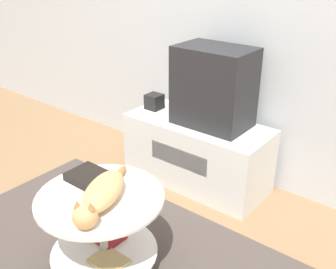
% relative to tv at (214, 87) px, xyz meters
% --- Properties ---
extents(ground_plane, '(12.00, 12.00, 0.00)m').
position_rel_tv_xyz_m(ground_plane, '(-0.03, -1.03, -0.76)').
color(ground_plane, '#93704C').
extents(rug, '(2.06, 1.27, 0.02)m').
position_rel_tv_xyz_m(rug, '(-0.03, -1.03, -0.75)').
color(rug, '#4C423D').
rests_on(rug, ground_plane).
extents(tv_stand, '(1.05, 0.46, 0.49)m').
position_rel_tv_xyz_m(tv_stand, '(-0.10, -0.03, -0.51)').
color(tv_stand, silver).
rests_on(tv_stand, ground_plane).
extents(tv, '(0.51, 0.34, 0.54)m').
position_rel_tv_xyz_m(tv, '(0.00, 0.00, 0.00)').
color(tv, '#232326').
rests_on(tv, tv_stand).
extents(speaker, '(0.11, 0.11, 0.11)m').
position_rel_tv_xyz_m(speaker, '(-0.51, -0.02, -0.21)').
color(speaker, black).
rests_on(speaker, tv_stand).
extents(coffee_table, '(0.64, 0.64, 0.47)m').
position_rel_tv_xyz_m(coffee_table, '(0.06, -1.11, -0.44)').
color(coffee_table, '#B2B2B7').
rests_on(coffee_table, rug).
extents(dvd_box, '(0.21, 0.17, 0.04)m').
position_rel_tv_xyz_m(dvd_box, '(-0.10, -1.04, -0.24)').
color(dvd_box, black).
rests_on(dvd_box, coffee_table).
extents(cat, '(0.29, 0.53, 0.14)m').
position_rel_tv_xyz_m(cat, '(0.12, -1.15, -0.21)').
color(cat, tan).
rests_on(cat, coffee_table).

